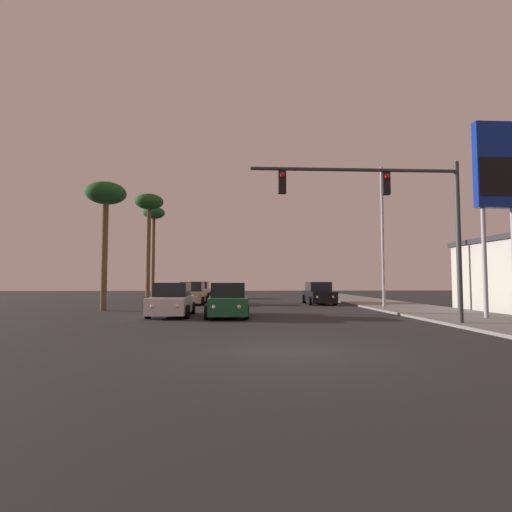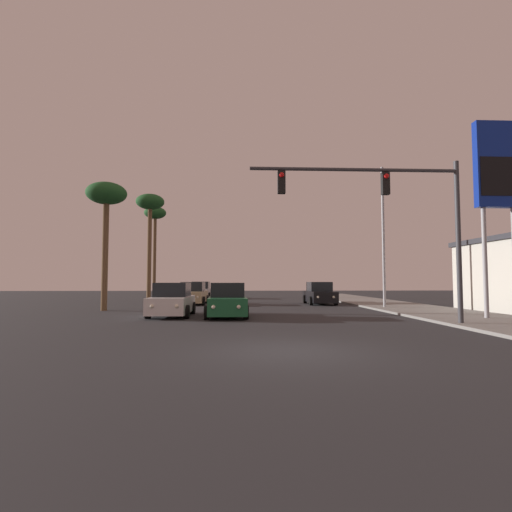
{
  "view_description": "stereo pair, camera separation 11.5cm",
  "coord_description": "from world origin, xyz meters",
  "views": [
    {
      "loc": [
        -1.4,
        -10.21,
        1.79
      ],
      "look_at": [
        -0.35,
        10.44,
        3.06
      ],
      "focal_mm": 28.0,
      "sensor_mm": 36.0,
      "label": 1
    },
    {
      "loc": [
        -1.29,
        -10.22,
        1.79
      ],
      "look_at": [
        -0.35,
        10.44,
        3.06
      ],
      "focal_mm": 28.0,
      "sensor_mm": 36.0,
      "label": 2
    }
  ],
  "objects": [
    {
      "name": "ground_plane",
      "position": [
        0.0,
        0.0,
        0.0
      ],
      "size": [
        120.0,
        120.0,
        0.0
      ],
      "primitive_type": "plane",
      "color": "#28282B"
    },
    {
      "name": "sidewalk_right",
      "position": [
        9.5,
        10.0,
        0.06
      ],
      "size": [
        5.0,
        60.0,
        0.12
      ],
      "color": "gray",
      "rests_on": "ground"
    },
    {
      "name": "car_silver",
      "position": [
        -4.99,
        30.04,
        0.76
      ],
      "size": [
        2.04,
        4.33,
        1.68
      ],
      "rotation": [
        0.0,
        0.0,
        3.12
      ],
      "color": "#B7B7BC",
      "rests_on": "ground"
    },
    {
      "name": "car_green",
      "position": [
        -1.81,
        9.62,
        0.76
      ],
      "size": [
        2.04,
        4.34,
        1.68
      ],
      "rotation": [
        0.0,
        0.0,
        3.17
      ],
      "color": "#195933",
      "rests_on": "ground"
    },
    {
      "name": "car_white",
      "position": [
        -4.6,
        10.15,
        0.76
      ],
      "size": [
        2.04,
        4.33,
        1.68
      ],
      "rotation": [
        0.0,
        0.0,
        3.12
      ],
      "color": "silver",
      "rests_on": "ground"
    },
    {
      "name": "car_tan",
      "position": [
        -4.67,
        20.13,
        0.76
      ],
      "size": [
        2.04,
        4.34,
        1.68
      ],
      "rotation": [
        0.0,
        0.0,
        3.1
      ],
      "color": "tan",
      "rests_on": "ground"
    },
    {
      "name": "car_black",
      "position": [
        4.89,
        19.81,
        0.76
      ],
      "size": [
        2.04,
        4.33,
        1.68
      ],
      "rotation": [
        0.0,
        0.0,
        3.16
      ],
      "color": "black",
      "rests_on": "ground"
    },
    {
      "name": "traffic_light_mast",
      "position": [
        5.05,
        5.29,
        4.79
      ],
      "size": [
        8.47,
        0.36,
        6.5
      ],
      "color": "#38383D",
      "rests_on": "sidewalk_right"
    },
    {
      "name": "street_lamp",
      "position": [
        7.89,
        14.81,
        5.12
      ],
      "size": [
        1.74,
        0.24,
        9.0
      ],
      "color": "#99999E",
      "rests_on": "sidewalk_right"
    },
    {
      "name": "gas_station_sign",
      "position": [
        10.58,
        7.29,
        6.62
      ],
      "size": [
        2.0,
        0.42,
        9.0
      ],
      "color": "#99999E",
      "rests_on": "sidewalk_right"
    },
    {
      "name": "palm_tree_mid",
      "position": [
        -8.83,
        24.0,
        7.99
      ],
      "size": [
        2.4,
        2.4,
        9.2
      ],
      "color": "brown",
      "rests_on": "ground"
    },
    {
      "name": "palm_tree_near",
      "position": [
        -9.25,
        14.0,
        6.68
      ],
      "size": [
        2.4,
        2.4,
        7.72
      ],
      "color": "brown",
      "rests_on": "ground"
    },
    {
      "name": "palm_tree_far",
      "position": [
        -10.46,
        34.0,
        8.64
      ],
      "size": [
        2.4,
        2.4,
        9.93
      ],
      "color": "brown",
      "rests_on": "ground"
    }
  ]
}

